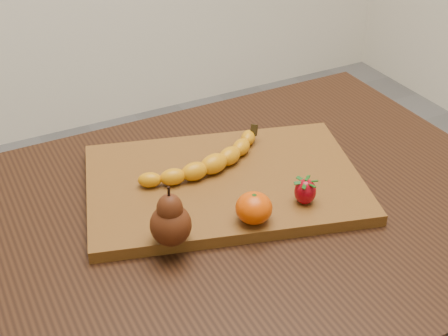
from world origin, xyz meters
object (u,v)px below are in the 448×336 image
cutting_board (224,183)px  pear (170,215)px  mandarin (254,208)px  table (223,259)px

cutting_board → pear: 0.19m
cutting_board → mandarin: 0.13m
table → cutting_board: size_ratio=2.22×
cutting_board → mandarin: bearing=-79.9°
table → mandarin: mandarin is taller
table → pear: pear is taller
cutting_board → mandarin: size_ratio=8.09×
mandarin → cutting_board: bearing=83.9°
pear → mandarin: (0.13, -0.01, -0.02)m
table → pear: 0.20m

